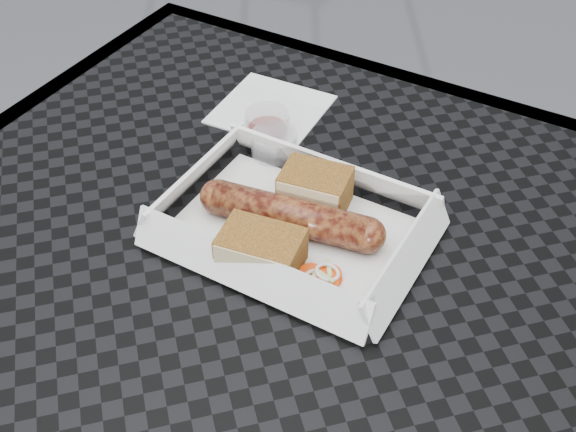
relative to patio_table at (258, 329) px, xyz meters
The scene contains 9 objects.
patio_table is the anchor object (origin of this frame).
food_tray 0.10m from the patio_table, 89.71° to the left, with size 0.22×0.15×0.00m, color white.
bratwurst 0.12m from the patio_table, 92.26° to the left, with size 0.19×0.06×0.04m.
bread_near 0.15m from the patio_table, 89.36° to the left, with size 0.07×0.05×0.04m, color brown.
bread_far 0.10m from the patio_table, 97.18° to the left, with size 0.07×0.05×0.04m, color brown.
veg_garnish 0.10m from the patio_table, 25.55° to the left, with size 0.03×0.03×0.00m.
napkin 0.28m from the patio_table, 118.04° to the left, with size 0.12×0.12×0.00m, color white.
condiment_cup_sauce 0.24m from the patio_table, 118.40° to the left, with size 0.05×0.05×0.03m, color maroon.
condiment_cup_empty 0.20m from the patio_table, 115.51° to the left, with size 0.05×0.05×0.03m, color silver.
Camera 1 is at (0.25, -0.37, 1.23)m, focal length 45.00 mm.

